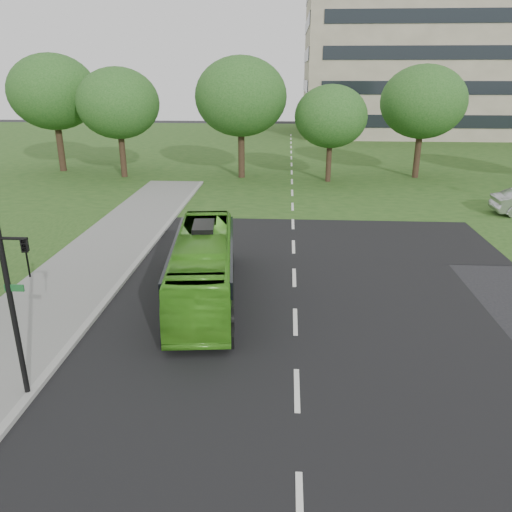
# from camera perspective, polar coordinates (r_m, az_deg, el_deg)

# --- Properties ---
(ground) EXTENTS (160.00, 160.00, 0.00)m
(ground) POSITION_cam_1_polar(r_m,az_deg,el_deg) (15.82, 4.59, -10.88)
(ground) COLOR black
(ground) RESTS_ON ground
(street_surfaces) EXTENTS (120.00, 120.00, 0.15)m
(street_surfaces) POSITION_cam_1_polar(r_m,az_deg,el_deg) (37.21, 3.56, 7.51)
(street_surfaces) COLOR black
(street_surfaces) RESTS_ON ground
(office_building) EXTENTS (40.10, 20.10, 25.00)m
(office_building) POSITION_cam_1_polar(r_m,az_deg,el_deg) (78.88, 21.71, 22.00)
(office_building) COLOR gray
(office_building) RESTS_ON ground
(tree_park_a) EXTENTS (6.54, 6.54, 8.69)m
(tree_park_a) POSITION_cam_1_polar(r_m,az_deg,el_deg) (42.99, -15.49, 16.46)
(tree_park_a) COLOR black
(tree_park_a) RESTS_ON ground
(tree_park_b) EXTENTS (7.26, 7.26, 9.52)m
(tree_park_b) POSITION_cam_1_polar(r_m,az_deg,el_deg) (41.30, -1.74, 17.74)
(tree_park_b) COLOR black
(tree_park_b) RESTS_ON ground
(tree_park_c) EXTENTS (5.58, 5.58, 7.42)m
(tree_park_c) POSITION_cam_1_polar(r_m,az_deg,el_deg) (40.14, 8.56, 15.48)
(tree_park_c) COLOR black
(tree_park_c) RESTS_ON ground
(tree_park_d) EXTENTS (6.72, 6.72, 8.89)m
(tree_park_d) POSITION_cam_1_polar(r_m,az_deg,el_deg) (43.33, 18.56, 16.34)
(tree_park_d) COLOR black
(tree_park_d) RESTS_ON ground
(tree_park_f) EXTENTS (7.34, 7.34, 9.80)m
(tree_park_f) POSITION_cam_1_polar(r_m,az_deg,el_deg) (47.43, -22.16, 16.95)
(tree_park_f) COLOR black
(tree_park_f) RESTS_ON ground
(bus) EXTENTS (3.04, 9.12, 2.49)m
(bus) POSITION_cam_1_polar(r_m,az_deg,el_deg) (19.01, -6.03, -1.23)
(bus) COLOR #48A021
(bus) RESTS_ON ground
(traffic_light) EXTENTS (0.79, 0.23, 4.95)m
(traffic_light) POSITION_cam_1_polar(r_m,az_deg,el_deg) (13.77, -25.72, -4.30)
(traffic_light) COLOR black
(traffic_light) RESTS_ON ground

